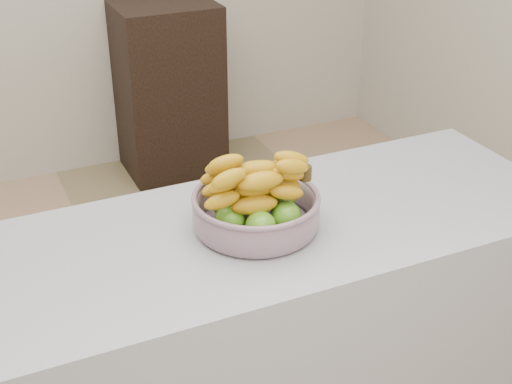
% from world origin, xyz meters
% --- Properties ---
extents(counter, '(2.00, 0.60, 0.90)m').
position_xyz_m(counter, '(0.00, -0.38, 0.45)').
color(counter, '#9C9CA4').
rests_on(counter, ground).
extents(cabinet, '(0.52, 0.42, 0.94)m').
position_xyz_m(cabinet, '(0.63, 1.78, 0.47)').
color(cabinet, black).
rests_on(cabinet, ground).
extents(fruit_bowl, '(0.32, 0.32, 0.18)m').
position_xyz_m(fruit_bowl, '(0.16, -0.38, 0.96)').
color(fruit_bowl, '#8896A4').
rests_on(fruit_bowl, counter).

